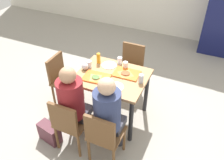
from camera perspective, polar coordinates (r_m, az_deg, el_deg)
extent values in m
cube|color=#9E998E|center=(3.84, 0.00, -8.48)|extent=(10.00, 10.00, 0.02)
cube|color=#9E7247|center=(3.34, 0.00, 0.79)|extent=(0.97, 0.78, 0.04)
cylinder|color=black|center=(3.53, -8.60, -5.53)|extent=(0.06, 0.06, 0.74)
cylinder|color=black|center=(3.25, 4.50, -9.79)|extent=(0.06, 0.06, 0.74)
cylinder|color=black|center=(3.96, -3.63, 0.34)|extent=(0.06, 0.06, 0.74)
cylinder|color=black|center=(3.72, 8.14, -2.92)|extent=(0.06, 0.06, 0.74)
cube|color=brown|center=(3.20, -9.25, -9.64)|extent=(0.40, 0.40, 0.03)
cube|color=brown|center=(2.95, -11.52, -9.03)|extent=(0.38, 0.04, 0.40)
cylinder|color=brown|center=(3.53, -9.79, -9.42)|extent=(0.04, 0.04, 0.41)
cylinder|color=brown|center=(3.39, -4.87, -11.25)|extent=(0.04, 0.04, 0.41)
cylinder|color=brown|center=(3.35, -12.97, -13.16)|extent=(0.04, 0.04, 0.41)
cylinder|color=brown|center=(3.21, -7.85, -15.31)|extent=(0.04, 0.04, 0.41)
cube|color=brown|center=(3.03, -1.25, -12.53)|extent=(0.40, 0.40, 0.03)
cube|color=brown|center=(2.76, -2.95, -12.21)|extent=(0.38, 0.04, 0.40)
cylinder|color=brown|center=(3.35, -2.61, -12.05)|extent=(0.04, 0.04, 0.41)
cylinder|color=brown|center=(3.26, 2.91, -13.92)|extent=(0.04, 0.04, 0.41)
cylinder|color=brown|center=(3.16, -5.48, -16.25)|extent=(0.04, 0.04, 0.41)
cylinder|color=brown|center=(3.07, 0.39, -18.43)|extent=(0.04, 0.04, 0.41)
cube|color=brown|center=(4.05, 4.05, 2.28)|extent=(0.40, 0.40, 0.03)
cube|color=brown|center=(4.08, 5.10, 6.07)|extent=(0.38, 0.04, 0.40)
cylinder|color=brown|center=(4.02, 5.30, -2.16)|extent=(0.04, 0.04, 0.41)
cylinder|color=brown|center=(4.11, 0.85, -0.93)|extent=(0.04, 0.04, 0.41)
cylinder|color=brown|center=(4.27, 6.87, 0.47)|extent=(0.04, 0.04, 0.41)
cylinder|color=brown|center=(4.36, 2.65, 1.58)|extent=(0.04, 0.04, 0.41)
cube|color=brown|center=(3.87, -10.68, -0.32)|extent=(0.40, 0.40, 0.03)
cube|color=brown|center=(3.84, -13.28, 2.91)|extent=(0.04, 0.38, 0.40)
cylinder|color=brown|center=(4.03, -7.00, -2.10)|extent=(0.04, 0.04, 0.41)
cylinder|color=brown|center=(3.82, -9.56, -5.02)|extent=(0.04, 0.04, 0.41)
cylinder|color=brown|center=(4.19, -11.02, -0.86)|extent=(0.04, 0.04, 0.41)
cylinder|color=brown|center=(3.99, -13.69, -3.59)|extent=(0.04, 0.04, 0.41)
cylinder|color=#383842|center=(3.51, -8.04, -9.09)|extent=(0.10, 0.10, 0.44)
cylinder|color=#383842|center=(3.45, -5.73, -9.92)|extent=(0.10, 0.10, 0.44)
cube|color=#383842|center=(3.23, -8.14, -7.34)|extent=(0.32, 0.28, 0.10)
cylinder|color=maroon|center=(2.96, -9.75, -4.38)|extent=(0.32, 0.32, 0.52)
sphere|color=tan|center=(2.74, -10.50, 1.12)|extent=(0.20, 0.20, 0.20)
cylinder|color=#383842|center=(3.34, -0.74, -11.67)|extent=(0.10, 0.10, 0.44)
cylinder|color=#383842|center=(3.30, 1.84, -12.52)|extent=(0.10, 0.10, 0.44)
cube|color=#383842|center=(3.06, -0.21, -10.06)|extent=(0.32, 0.28, 0.10)
cylinder|color=navy|center=(2.77, -1.18, -7.20)|extent=(0.32, 0.32, 0.52)
sphere|color=#DBAD89|center=(2.54, -1.27, -1.52)|extent=(0.20, 0.20, 0.20)
cube|color=#D85914|center=(3.29, -3.69, 0.62)|extent=(0.38, 0.29, 0.02)
cube|color=#D85914|center=(3.36, 3.48, 1.54)|extent=(0.37, 0.27, 0.02)
cylinder|color=white|center=(3.54, -0.71, 3.56)|extent=(0.22, 0.22, 0.01)
cylinder|color=white|center=(3.12, 0.80, -1.63)|extent=(0.22, 0.22, 0.01)
pyramid|color=tan|center=(3.26, -3.90, 0.60)|extent=(0.21, 0.21, 0.01)
ellipsoid|color=#4C7233|center=(3.26, -3.91, 0.74)|extent=(0.15, 0.14, 0.01)
pyramid|color=#C68C47|center=(3.33, 3.21, 1.54)|extent=(0.18, 0.17, 0.01)
ellipsoid|color=#B74723|center=(3.33, 3.22, 1.68)|extent=(0.13, 0.12, 0.01)
cylinder|color=white|center=(3.56, 1.87, 4.68)|extent=(0.07, 0.07, 0.10)
cylinder|color=white|center=(3.05, -2.17, -1.62)|extent=(0.07, 0.07, 0.10)
cylinder|color=white|center=(3.49, -5.44, 3.80)|extent=(0.07, 0.07, 0.10)
cylinder|color=white|center=(3.46, 3.22, 3.60)|extent=(0.07, 0.07, 0.10)
cylinder|color=#B7BCC6|center=(3.19, 6.92, 0.33)|extent=(0.07, 0.07, 0.12)
cylinder|color=orange|center=(3.56, -3.21, 5.20)|extent=(0.06, 0.06, 0.16)
sphere|color=silver|center=(3.45, -6.42, 3.23)|extent=(0.10, 0.10, 0.10)
cube|color=#592D38|center=(3.52, -14.59, -12.02)|extent=(0.35, 0.22, 0.28)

